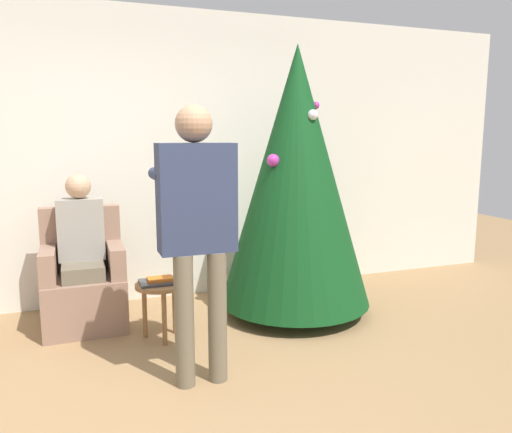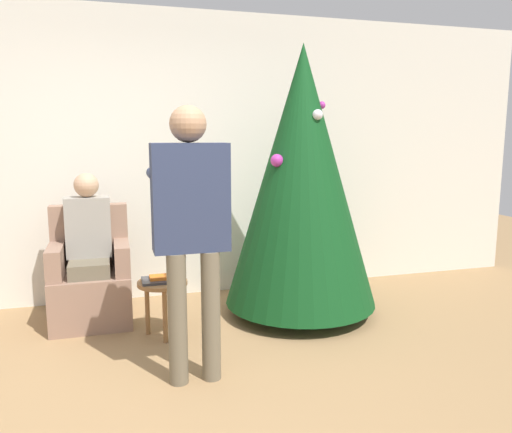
% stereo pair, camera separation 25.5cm
% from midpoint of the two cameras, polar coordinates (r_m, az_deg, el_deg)
% --- Properties ---
extents(ground_plane, '(14.00, 14.00, 0.00)m').
position_cam_midpoint_polar(ground_plane, '(3.01, -8.76, -21.87)').
color(ground_plane, '#99754C').
extents(wall_back, '(8.00, 0.06, 2.70)m').
position_cam_midpoint_polar(wall_back, '(4.79, -14.52, 6.57)').
color(wall_back, silver).
rests_on(wall_back, ground_plane).
extents(christmas_tree, '(1.30, 1.30, 2.30)m').
position_cam_midpoint_polar(christmas_tree, '(4.27, 2.89, 4.53)').
color(christmas_tree, brown).
rests_on(christmas_tree, ground_plane).
extents(armchair, '(0.63, 0.61, 0.97)m').
position_cam_midpoint_polar(armchair, '(4.39, -20.68, -7.20)').
color(armchair, '#93705B').
rests_on(armchair, ground_plane).
extents(person_seated, '(0.36, 0.46, 1.25)m').
position_cam_midpoint_polar(person_seated, '(4.29, -20.93, -3.05)').
color(person_seated, '#6B604C').
rests_on(person_seated, ground_plane).
extents(person_standing, '(0.48, 0.57, 1.73)m').
position_cam_midpoint_polar(person_standing, '(3.09, -9.11, -0.16)').
color(person_standing, '#6B604C').
rests_on(person_standing, ground_plane).
extents(side_stool, '(0.38, 0.38, 0.44)m').
position_cam_midpoint_polar(side_stool, '(3.93, -12.70, -8.48)').
color(side_stool, olive).
rests_on(side_stool, ground_plane).
extents(laptop, '(0.31, 0.21, 0.02)m').
position_cam_midpoint_polar(laptop, '(3.91, -12.74, -7.31)').
color(laptop, '#38383D').
rests_on(laptop, side_stool).
extents(book, '(0.19, 0.12, 0.02)m').
position_cam_midpoint_polar(book, '(3.90, -12.75, -7.00)').
color(book, orange).
rests_on(book, laptop).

